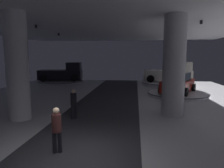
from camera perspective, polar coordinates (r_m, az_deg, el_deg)
The scene contains 11 objects.
ground at distance 7.07m, azimuth -10.90°, elevation -20.11°, with size 24.00×44.00×0.06m.
column_right at distance 11.54m, azimuth 17.15°, elevation 4.81°, with size 1.22×1.22×5.50m.
column_left at distance 11.41m, azimuth -25.25°, elevation 4.39°, with size 1.12×1.12×5.50m.
display_platform_far_right at distance 18.07m, azimuth 18.09°, elevation -2.65°, with size 5.05×5.05×0.24m.
display_car_far_right at distance 17.97m, azimuth 18.23°, elevation 0.10°, with size 3.57×4.56×1.71m.
display_platform_deep_right at distance 24.33m, azimuth 15.53°, elevation 0.18°, with size 5.99×5.99×0.37m.
pickup_truck_deep_right at distance 24.20m, azimuth 16.38°, elevation 2.74°, with size 5.62×3.51×2.30m.
display_platform_deep_left at distance 26.48m, azimuth -14.27°, elevation 0.70°, with size 5.68×5.68×0.27m.
pickup_truck_deep_left at distance 26.30m, azimuth -13.66°, elevation 2.99°, with size 5.54×3.25×2.30m.
visitor_walking_near at distance 10.85m, azimuth -10.83°, elevation -4.99°, with size 0.32×0.32×1.59m.
visitor_walking_far at distance 7.18m, azimuth -15.41°, elevation -11.73°, with size 0.32×0.32×1.59m.
Camera 1 is at (1.96, -5.95, 3.26)m, focal length 32.28 mm.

